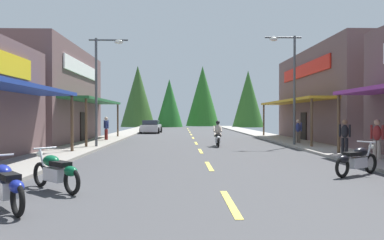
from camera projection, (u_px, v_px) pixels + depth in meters
The scene contains 18 objects.
ground at pixel (196, 144), 23.91m from camera, with size 10.83×77.19×0.10m, color #424244.
sidewalk_left at pixel (95, 143), 23.70m from camera, with size 2.52×77.19×0.12m, color gray.
sidewalk_right at pixel (295, 142), 24.12m from camera, with size 2.52×77.19×0.12m, color #9E9991.
centerline_dashes at pixel (194, 140), 27.05m from camera, with size 0.16×52.87×0.01m.
storefront_left_far at pixel (23, 96), 24.93m from camera, with size 10.03×11.68×6.54m.
storefront_right_far at pixel (354, 96), 26.09m from camera, with size 9.14×13.35×6.59m.
streetlamp_left at pixel (102, 77), 20.26m from camera, with size 2.20×0.30×6.24m.
streetlamp_right at pixel (289, 75), 21.51m from camera, with size 2.20×0.30×6.65m.
motorcycle_parked_right_3 at pixel (356, 160), 10.99m from camera, with size 1.87×1.21×1.04m.
motorcycle_parked_left_1 at pixel (6, 185), 7.00m from camera, with size 1.47×1.69×1.04m.
motorcycle_parked_left_2 at pixel (56, 171), 8.75m from camera, with size 1.65×1.51×1.04m.
rider_cruising_lead at pixel (218, 136), 21.54m from camera, with size 0.60×2.14×1.57m.
pedestrian_by_shop at pixel (377, 137), 14.41m from camera, with size 0.40×0.51×1.70m.
pedestrian_browsing at pixel (106, 127), 25.87m from camera, with size 0.44×0.44×1.78m.
pedestrian_waiting at pixel (345, 135), 16.27m from camera, with size 0.42×0.49×1.68m.
pedestrian_strolling at pixel (298, 130), 22.98m from camera, with size 0.55×0.36×1.62m.
parked_car_curbside at pixel (151, 127), 38.67m from camera, with size 2.19×4.36×1.40m.
treeline_backdrop at pixel (189, 98), 63.22m from camera, with size 24.38×12.78×11.18m.
Camera 1 is at (-1.04, -0.27, 1.83)m, focal length 33.52 mm.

